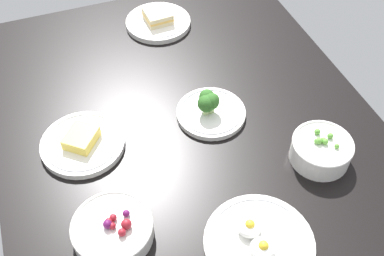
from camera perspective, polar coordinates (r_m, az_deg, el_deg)
dining_table at (r=115.95cm, az=0.00°, el=-1.31°), size 125.36×92.65×4.00cm
plate_eggs at (r=97.48cm, az=8.11°, el=-13.55°), size 22.42×22.42×5.02cm
plate_sandwich at (r=146.80cm, az=-4.14°, el=12.86°), size 19.69×19.69×4.79cm
bowl_peas at (r=111.17cm, az=15.42°, el=-2.56°), size 14.02×14.02×6.89cm
plate_broccoli at (r=117.01cm, az=2.23°, el=2.35°), size 17.41×17.41×7.24cm
plate_cheese at (r=113.91cm, az=-13.17°, el=-1.74°), size 19.93×19.93×4.36cm
bowl_berries at (r=97.88cm, az=-9.62°, el=-12.04°), size 16.64×16.64×5.98cm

